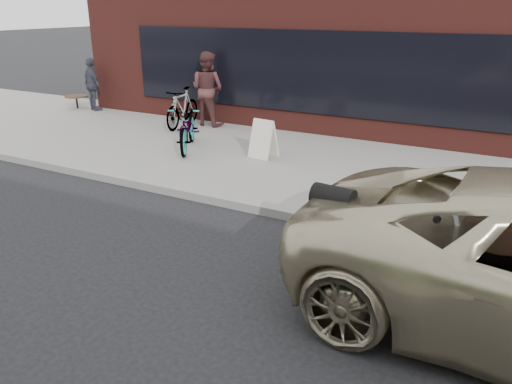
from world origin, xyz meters
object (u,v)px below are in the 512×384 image
cafe_patron_left (207,89)px  sandwich_sign (264,139)px  bicycle_front (188,127)px  bicycle_rear (182,108)px  cafe_table (76,97)px  cafe_patron_right (92,84)px  motorcycle (378,244)px

cafe_patron_left → sandwich_sign: bearing=146.4°
bicycle_front → bicycle_rear: 2.25m
sandwich_sign → cafe_table: size_ratio=1.18×
bicycle_front → cafe_patron_left: 2.52m
cafe_table → cafe_patron_right: 0.87m
motorcycle → sandwich_sign: bearing=138.3°
bicycle_rear → sandwich_sign: 3.57m
sandwich_sign → motorcycle: bearing=-38.7°
motorcycle → cafe_patron_left: (-6.34, 6.01, 0.50)m
motorcycle → cafe_patron_right: size_ratio=1.45×
bicycle_front → bicycle_rear: bicycle_rear is taller
motorcycle → sandwich_sign: motorcycle is taller
motorcycle → bicycle_front: size_ratio=1.20×
motorcycle → cafe_patron_right: bearing=156.7°
cafe_table → cafe_patron_right: (0.75, 0.02, 0.43)m
bicycle_rear → sandwich_sign: bicycle_rear is taller
bicycle_rear → sandwich_sign: bearing=-32.9°
sandwich_sign → cafe_patron_right: bearing=173.2°
bicycle_front → cafe_table: bearing=131.4°
sandwich_sign → cafe_patron_right: cafe_patron_right is taller
bicycle_front → cafe_table: 6.38m
motorcycle → cafe_patron_left: size_ratio=1.18×
cafe_patron_right → cafe_table: bearing=23.7°
cafe_table → cafe_patron_right: size_ratio=0.44×
cafe_patron_left → cafe_patron_right: bearing=2.8°
bicycle_front → cafe_table: bicycle_front is taller
bicycle_front → cafe_patron_left: cafe_patron_left is taller
motorcycle → bicycle_rear: size_ratio=1.34×
bicycle_rear → cafe_table: 4.57m
cafe_table → cafe_patron_left: (5.00, 0.02, 0.61)m
cafe_patron_left → cafe_patron_right: (-4.25, 0.00, -0.18)m
cafe_patron_left → bicycle_rear: bearing=51.7°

